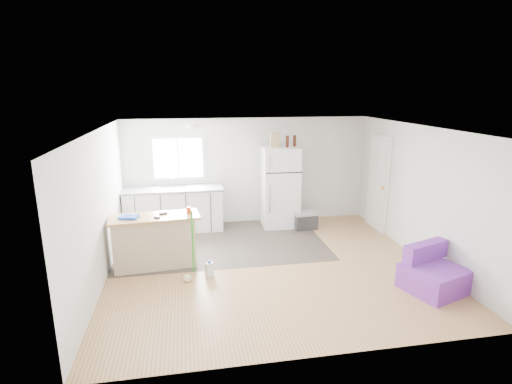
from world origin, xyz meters
TOP-DOWN VIEW (x-y plane):
  - room at (0.00, 0.00)m, footprint 5.51×5.01m
  - vinyl_zone at (-0.73, 1.25)m, footprint 4.05×2.50m
  - window at (-1.55, 2.49)m, footprint 1.18×0.06m
  - interior_door at (2.72, 1.55)m, footprint 0.11×0.92m
  - ceiling_fixture at (-1.20, 1.20)m, footprint 0.30×0.30m
  - kitchen_cabinets at (-1.69, 2.17)m, footprint 2.13×0.67m
  - peninsula at (-1.98, 0.35)m, footprint 1.55×0.71m
  - refrigerator at (0.66, 2.11)m, footprint 0.82×0.78m
  - cooler at (1.16, 1.77)m, footprint 0.55×0.40m
  - purple_seat at (2.29, -1.26)m, footprint 1.03×1.01m
  - cleaner_jug at (-1.08, -0.21)m, footprint 0.15×0.13m
  - mop at (-1.41, -0.30)m, footprint 0.20×0.34m
  - red_cup at (-1.38, 0.38)m, footprint 0.10×0.10m
  - blue_tray at (-2.37, 0.31)m, footprint 0.35×0.29m
  - tool_a at (-1.81, 0.43)m, footprint 0.14×0.06m
  - tool_b at (-1.90, 0.22)m, footprint 0.11×0.07m
  - cardboard_box at (0.52, 2.05)m, footprint 0.21×0.11m
  - bottle_left at (0.79, 2.03)m, footprint 0.08×0.08m
  - bottle_right at (0.96, 2.08)m, footprint 0.08×0.08m

SIDE VIEW (x-z plane):
  - vinyl_zone at x=-0.73m, z-range 0.00..0.00m
  - cleaner_jug at x=-1.08m, z-range -0.02..0.26m
  - cooler at x=1.16m, z-range 0.00..0.40m
  - mop at x=-1.41m, z-range -0.37..0.84m
  - purple_seat at x=2.29m, z-range -0.09..0.59m
  - peninsula at x=-1.98m, z-range 0.01..0.93m
  - kitchen_cabinets at x=-1.69m, z-range -0.13..1.10m
  - refrigerator at x=0.66m, z-range 0.00..1.80m
  - tool_b at x=-1.90m, z-range 0.92..0.95m
  - tool_a at x=-1.81m, z-range 0.92..0.95m
  - blue_tray at x=-2.37m, z-range 0.92..0.96m
  - red_cup at x=-1.38m, z-range 0.92..1.04m
  - interior_door at x=2.72m, z-range -0.03..2.07m
  - room at x=0.00m, z-range -0.01..2.41m
  - window at x=-1.55m, z-range 1.06..2.04m
  - bottle_left at x=0.79m, z-range 1.80..2.05m
  - bottle_right at x=0.96m, z-range 1.80..2.05m
  - cardboard_box at x=0.52m, z-range 1.80..2.10m
  - ceiling_fixture at x=-1.20m, z-range 2.32..2.40m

